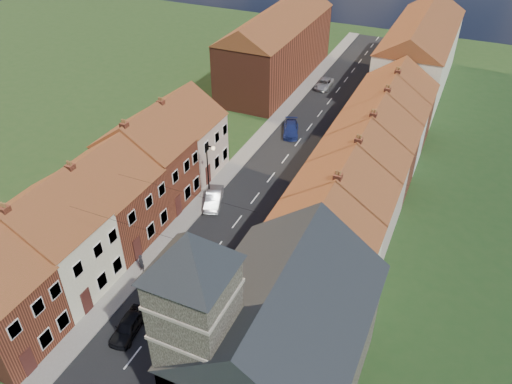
# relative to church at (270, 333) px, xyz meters

# --- Properties ---
(ground) EXTENTS (160.00, 160.00, 0.00)m
(ground) POSITION_rel_church_xyz_m (-9.36, -3.32, -5.88)
(ground) COLOR #263C1A
(ground) RESTS_ON ground
(road) EXTENTS (7.00, 90.00, 0.02)m
(road) POSITION_rel_church_xyz_m (-9.36, 26.68, -5.87)
(road) COLOR black
(road) RESTS_ON ground
(pavement_left) EXTENTS (1.80, 90.00, 0.12)m
(pavement_left) POSITION_rel_church_xyz_m (-13.76, 26.68, -5.82)
(pavement_left) COLOR #A69F97
(pavement_left) RESTS_ON ground
(pavement_right) EXTENTS (1.80, 90.00, 0.12)m
(pavement_right) POSITION_rel_church_xyz_m (-4.96, 26.68, -5.82)
(pavement_right) COLOR #A69F97
(pavement_right) RESTS_ON ground
(church) EXTENTS (11.25, 14.25, 15.20)m
(church) POSITION_rel_church_xyz_m (0.00, 0.00, 0.00)
(church) COLOR black
(church) RESTS_ON ground
(cottage_r_tudor) EXTENTS (8.30, 5.20, 9.00)m
(cottage_r_tudor) POSITION_rel_church_xyz_m (-0.09, 9.37, -1.41)
(cottage_r_tudor) COLOR #F1EACA
(cottage_r_tudor) RESTS_ON ground
(cottage_r_white_near) EXTENTS (8.30, 6.00, 9.00)m
(cottage_r_white_near) POSITION_rel_church_xyz_m (-0.06, 14.77, -1.40)
(cottage_r_white_near) COLOR beige
(cottage_r_white_near) RESTS_ON ground
(cottage_r_cream_mid) EXTENTS (8.30, 5.20, 9.00)m
(cottage_r_cream_mid) POSITION_rel_church_xyz_m (-0.06, 20.17, -1.40)
(cottage_r_cream_mid) COLOR beige
(cottage_r_cream_mid) RESTS_ON ground
(cottage_r_pink) EXTENTS (8.30, 6.00, 9.00)m
(cottage_r_pink) POSITION_rel_church_xyz_m (-0.06, 25.57, -1.40)
(cottage_r_pink) COLOR brown
(cottage_r_pink) RESTS_ON ground
(cottage_r_white_far) EXTENTS (8.30, 5.20, 9.00)m
(cottage_r_white_far) POSITION_rel_church_xyz_m (-0.06, 30.97, -1.40)
(cottage_r_white_far) COLOR white
(cottage_r_white_far) RESTS_ON ground
(cottage_r_cream_far) EXTENTS (8.30, 6.00, 9.00)m
(cottage_r_cream_far) POSITION_rel_church_xyz_m (-0.06, 36.37, -1.40)
(cottage_r_cream_far) COLOR brown
(cottage_r_cream_far) RESTS_ON ground
(cottage_l_cream) EXTENTS (8.30, 6.30, 9.10)m
(cottage_l_cream) POSITION_rel_church_xyz_m (-18.66, 2.22, -1.35)
(cottage_l_cream) COLOR #F1EACA
(cottage_l_cream) RESTS_ON ground
(cottage_l_white) EXTENTS (8.30, 6.90, 8.80)m
(cottage_l_white) POSITION_rel_church_xyz_m (-18.66, 8.62, -1.51)
(cottage_l_white) COLOR brown
(cottage_l_white) RESTS_ON ground
(cottage_l_brick_mid) EXTENTS (8.30, 5.70, 9.10)m
(cottage_l_brick_mid) POSITION_rel_church_xyz_m (-18.66, 14.72, -1.35)
(cottage_l_brick_mid) COLOR brown
(cottage_l_brick_mid) RESTS_ON ground
(cottage_l_pink) EXTENTS (8.30, 6.30, 8.80)m
(cottage_l_pink) POSITION_rel_church_xyz_m (-18.66, 20.52, -1.51)
(cottage_l_pink) COLOR beige
(cottage_l_pink) RESTS_ON ground
(block_right_far) EXTENTS (8.30, 24.20, 10.50)m
(block_right_far) POSITION_rel_church_xyz_m (-0.06, 51.68, -0.58)
(block_right_far) COLOR #F1EACA
(block_right_far) RESTS_ON ground
(block_left_far) EXTENTS (8.30, 24.20, 10.50)m
(block_left_far) POSITION_rel_church_xyz_m (-18.66, 46.68, -0.58)
(block_left_far) COLOR brown
(block_left_far) RESTS_ON ground
(lamppost) EXTENTS (0.88, 0.15, 6.00)m
(lamppost) POSITION_rel_church_xyz_m (-13.17, 16.68, -2.34)
(lamppost) COLOR black
(lamppost) RESTS_ON pavement_left
(car_near) EXTENTS (1.96, 3.82, 1.25)m
(car_near) POSITION_rel_church_xyz_m (-10.86, 0.39, -5.25)
(car_near) COLOR black
(car_near) RESTS_ON ground
(car_mid) EXTENTS (2.60, 4.19, 1.30)m
(car_mid) POSITION_rel_church_xyz_m (-12.56, 16.25, -5.23)
(car_mid) COLOR #ABACB3
(car_mid) RESTS_ON ground
(car_far) EXTENTS (3.05, 4.58, 1.23)m
(car_far) POSITION_rel_church_xyz_m (-10.86, 32.24, -5.26)
(car_far) COLOR navy
(car_far) RESTS_ON ground
(car_distant) EXTENTS (2.06, 4.28, 1.18)m
(car_distant) POSITION_rel_church_xyz_m (-11.42, 46.68, -5.29)
(car_distant) COLOR #A6A8AE
(car_distant) RESTS_ON ground
(pedestrian_left) EXTENTS (0.64, 0.48, 1.57)m
(pedestrian_left) POSITION_rel_church_xyz_m (-13.50, 5.81, -4.97)
(pedestrian_left) COLOR black
(pedestrian_left) RESTS_ON pavement_left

